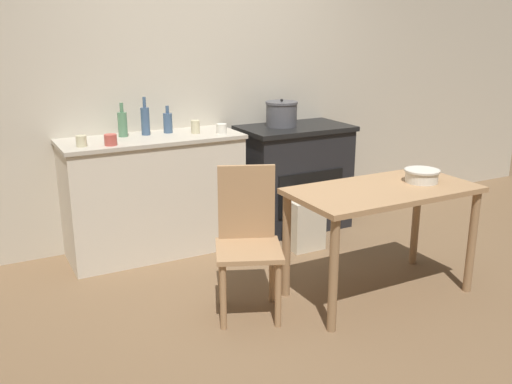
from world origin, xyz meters
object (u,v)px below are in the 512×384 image
(flour_sack, at_px, (305,225))
(work_table, at_px, (383,204))
(stove, at_px, (294,177))
(cup_center, at_px, (195,127))
(cup_center_right, at_px, (222,129))
(stock_pot, at_px, (282,114))
(bottle_far_left, at_px, (145,120))
(cup_mid_right, at_px, (81,141))
(mixing_bowl_large, at_px, (422,175))
(bottle_mid_left, at_px, (168,122))
(cup_center_left, at_px, (111,140))
(bottle_left, at_px, (123,124))
(chair, at_px, (248,237))

(flour_sack, bearing_deg, work_table, -90.08)
(stove, bearing_deg, cup_center, -179.61)
(cup_center, distance_m, cup_center_right, 0.21)
(work_table, distance_m, cup_center, 1.63)
(flour_sack, distance_m, stock_pot, 1.00)
(flour_sack, distance_m, cup_center, 1.18)
(bottle_far_left, bearing_deg, cup_mid_right, -158.39)
(mixing_bowl_large, xyz_separation_m, bottle_mid_left, (-1.23, 1.56, 0.22))
(cup_center_left, bearing_deg, cup_center_right, 3.36)
(mixing_bowl_large, height_order, bottle_left, bottle_left)
(stove, relative_size, mixing_bowl_large, 4.05)
(chair, distance_m, stock_pot, 1.68)
(stove, xyz_separation_m, bottle_far_left, (-1.30, 0.11, 0.59))
(stock_pot, bearing_deg, work_table, -93.62)
(work_table, bearing_deg, chair, 166.46)
(stove, xyz_separation_m, work_table, (-0.20, -1.43, 0.18))
(work_table, bearing_deg, bottle_far_left, 125.54)
(stove, distance_m, flour_sack, 0.61)
(stock_pot, xyz_separation_m, cup_center_left, (-1.53, -0.21, -0.05))
(bottle_mid_left, bearing_deg, cup_center_left, -152.42)
(cup_center, bearing_deg, stock_pot, 3.80)
(chair, relative_size, cup_center, 9.02)
(stove, relative_size, work_table, 0.77)
(stove, distance_m, cup_center_right, 0.91)
(cup_center_left, bearing_deg, cup_mid_right, 163.96)
(stock_pot, xyz_separation_m, cup_center_right, (-0.64, -0.15, -0.05))
(stove, height_order, flour_sack, stove)
(work_table, xyz_separation_m, cup_mid_right, (-1.63, 1.32, 0.34))
(work_table, bearing_deg, bottle_left, 129.35)
(bottle_far_left, xyz_separation_m, cup_center_left, (-0.34, -0.27, -0.07))
(flour_sack, bearing_deg, stove, 68.77)
(work_table, distance_m, cup_center_left, 1.95)
(cup_center_left, bearing_deg, chair, -62.22)
(mixing_bowl_large, bearing_deg, bottle_mid_left, 128.25)
(chair, distance_m, flour_sack, 1.16)
(mixing_bowl_large, xyz_separation_m, cup_center_right, (-0.86, 1.33, 0.18))
(chair, distance_m, bottle_far_left, 1.45)
(bottle_far_left, height_order, cup_center_right, bottle_far_left)
(mixing_bowl_large, bearing_deg, flour_sack, 108.70)
(work_table, bearing_deg, cup_center, 117.18)
(cup_center_right, bearing_deg, cup_center, 151.64)
(chair, relative_size, bottle_far_left, 3.14)
(bottle_left, height_order, bottle_mid_left, bottle_left)
(chair, relative_size, cup_center_left, 10.33)
(chair, xyz_separation_m, flour_sack, (0.89, 0.70, -0.28))
(flour_sack, distance_m, cup_mid_right, 1.85)
(bottle_left, relative_size, bottle_mid_left, 1.21)
(flour_sack, bearing_deg, cup_center, 145.27)
(work_table, relative_size, cup_center_right, 14.86)
(work_table, xyz_separation_m, flour_sack, (0.00, 0.91, -0.43))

